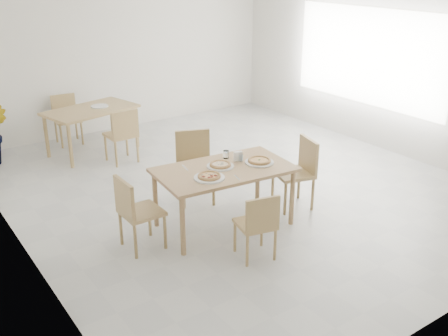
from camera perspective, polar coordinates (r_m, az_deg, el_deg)
room at (r=9.34m, az=15.40°, el=11.61°), size 7.28×7.00×7.00m
main_table at (r=6.19m, az=0.00°, el=-0.69°), size 1.68×1.06×0.75m
chair_south at (r=5.59m, az=3.74°, el=-5.91°), size 0.46×0.46×0.78m
chair_north at (r=6.98m, az=-3.24°, el=0.78°), size 0.60×0.60×0.93m
chair_west at (r=5.84m, az=-9.70°, el=-4.39°), size 0.43×0.43×0.86m
chair_east at (r=6.83m, az=8.22°, el=0.00°), size 0.56×0.56×0.92m
plate_margherita at (r=6.34m, az=3.86°, el=0.63°), size 0.35×0.35×0.02m
plate_mushroom at (r=6.20m, az=-0.41°, el=0.19°), size 0.32×0.32×0.02m
plate_pepperoni at (r=5.88m, az=-1.61°, el=-1.06°), size 0.35×0.35×0.02m
pizza_margherita at (r=6.33m, az=3.87°, el=0.82°), size 0.29×0.29×0.03m
pizza_mushroom at (r=6.19m, az=-0.41°, el=0.39°), size 0.26×0.26×0.03m
pizza_pepperoni at (r=5.87m, az=-1.61°, el=-0.86°), size 0.30×0.30×0.03m
tumbler_a at (r=6.37m, az=1.78°, el=1.13°), size 0.07×0.07×0.09m
tumbler_b at (r=6.46m, az=0.22°, el=1.49°), size 0.07×0.07×0.10m
napkin_holder at (r=6.35m, az=1.53°, el=1.22°), size 0.12×0.09×0.13m
fork_a at (r=6.19m, az=-4.25°, el=0.01°), size 0.06×0.20×0.01m
fork_b at (r=5.90m, az=1.46°, el=-1.06°), size 0.06×0.16×0.01m
second_table at (r=8.93m, az=-14.28°, el=5.74°), size 1.59×1.13×0.75m
chair_back_s at (r=8.37m, az=-10.97°, el=3.85°), size 0.45×0.45×0.88m
chair_back_n at (r=9.59m, az=-16.81°, el=5.49°), size 0.45×0.45×0.84m
plate_empty at (r=8.99m, az=-13.40°, el=6.56°), size 0.29×0.29×0.02m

